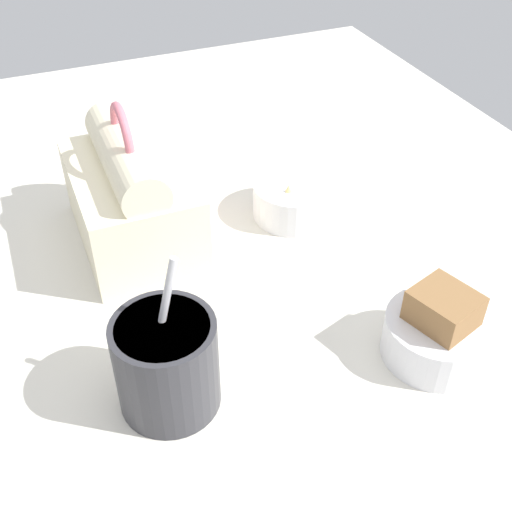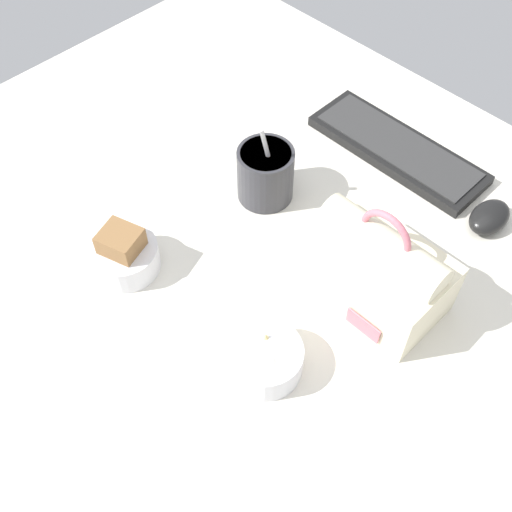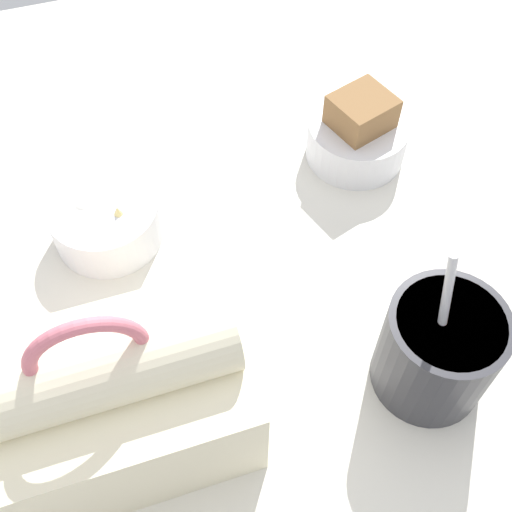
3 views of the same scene
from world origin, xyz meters
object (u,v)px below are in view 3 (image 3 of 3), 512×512
Objects in this scene: soup_cup at (438,349)px; lunch_bag at (110,401)px; bento_bowl_snacks at (107,220)px; bento_bowl_sandwich at (357,135)px.

lunch_bag is at bearing -7.22° from soup_cup.
lunch_bag is 20.64cm from bento_bowl_snacks.
soup_cup is at bearing 134.43° from bento_bowl_snacks.
lunch_bag is 25.83cm from soup_cup.
bento_bowl_sandwich reaches higher than bento_bowl_snacks.
bento_bowl_snacks is at bearing -97.68° from lunch_bag.
bento_bowl_snacks is (27.44, 2.76, -0.48)cm from bento_bowl_sandwich.
bento_bowl_sandwich is at bearing -174.25° from bento_bowl_snacks.
soup_cup is 26.58cm from bento_bowl_sandwich.
soup_cup is at bearing 172.78° from lunch_bag.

